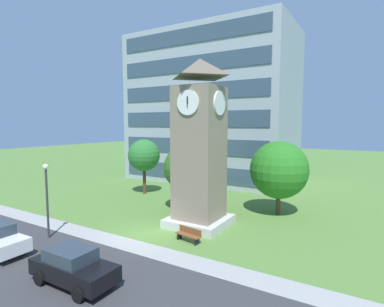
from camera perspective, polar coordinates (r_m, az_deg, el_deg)
ground_plane at (r=21.61m, az=-9.21°, el=-14.62°), size 160.00×160.00×0.00m
street_asphalt at (r=17.63m, az=-23.58°, el=-19.86°), size 120.00×7.20×0.01m
kerb_strip at (r=20.24m, az=-12.98°, el=-16.11°), size 120.00×1.60×0.01m
office_building at (r=41.19m, az=3.78°, el=8.62°), size 21.07×11.67×19.20m
clock_tower at (r=21.80m, az=1.41°, el=0.29°), size 4.10×4.10×12.00m
park_bench at (r=19.82m, az=-0.64°, el=-15.02°), size 1.86×0.78×0.88m
street_lamp at (r=21.82m, az=-25.70°, el=-6.42°), size 0.36×0.36×4.89m
tree_streetside at (r=25.92m, az=-1.05°, el=-2.76°), size 3.94×3.94×5.66m
tree_by_building at (r=32.37m, az=-9.04°, el=-0.36°), size 3.37×3.37×5.81m
tree_near_tower at (r=25.70m, az=16.07°, el=-2.99°), size 4.72×4.72×6.06m
parked_car_black at (r=15.96m, az=-21.48°, el=-19.17°), size 4.32×1.99×1.69m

